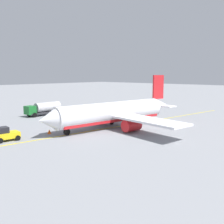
% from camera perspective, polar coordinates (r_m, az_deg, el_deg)
% --- Properties ---
extents(ground_plane, '(400.00, 400.00, 0.00)m').
position_cam_1_polar(ground_plane, '(49.79, 0.00, -3.42)').
color(ground_plane, gray).
extents(airplane, '(30.84, 31.42, 9.90)m').
position_cam_1_polar(airplane, '(49.59, 0.41, -0.22)').
color(airplane, white).
rests_on(airplane, ground).
extents(fuel_tanker, '(10.10, 2.97, 3.15)m').
position_cam_1_polar(fuel_tanker, '(66.51, -14.67, 0.80)').
color(fuel_tanker, '#2D2D33').
rests_on(fuel_tanker, ground).
extents(pushback_tug, '(3.82, 2.70, 2.20)m').
position_cam_1_polar(pushback_tug, '(43.06, -22.22, -4.56)').
color(pushback_tug, yellow).
rests_on(pushback_tug, ground).
extents(refueling_worker, '(0.60, 0.49, 1.71)m').
position_cam_1_polar(refueling_worker, '(61.85, -10.68, -0.46)').
color(refueling_worker, navy).
rests_on(refueling_worker, ground).
extents(safety_cone_nose, '(0.67, 0.67, 0.75)m').
position_cam_1_polar(safety_cone_nose, '(45.92, -13.58, -4.19)').
color(safety_cone_nose, '#F2590F').
rests_on(safety_cone_nose, ground).
extents(taxi_line_marking, '(73.42, 11.14, 0.01)m').
position_cam_1_polar(taxi_line_marking, '(49.79, 0.00, -3.41)').
color(taxi_line_marking, yellow).
rests_on(taxi_line_marking, ground).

